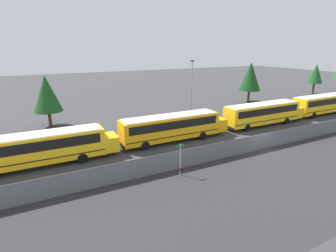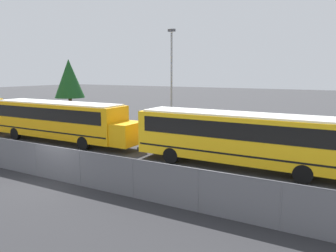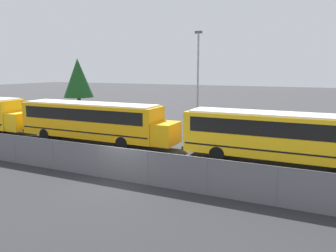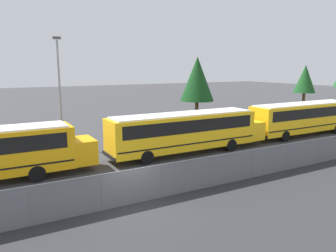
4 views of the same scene
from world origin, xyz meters
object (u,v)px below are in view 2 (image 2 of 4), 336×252
(school_bus_3, at_px, (243,136))
(school_bus_2, at_px, (60,119))
(tree_2, at_px, (69,79))
(light_pole, at_px, (172,79))

(school_bus_3, bearing_deg, school_bus_2, 179.94)
(tree_2, bearing_deg, school_bus_3, -26.07)
(light_pole, bearing_deg, school_bus_3, -38.20)
(light_pole, bearing_deg, school_bus_2, -135.45)
(school_bus_2, xyz_separation_m, school_bus_3, (14.46, -0.01, 0.00))
(school_bus_2, distance_m, tree_2, 18.27)
(school_bus_2, height_order, tree_2, tree_2)
(light_pole, relative_size, tree_2, 1.25)
(school_bus_2, bearing_deg, tree_2, 133.39)
(light_pole, bearing_deg, tree_2, 160.10)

